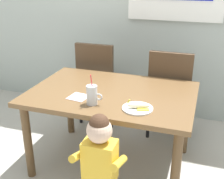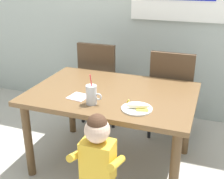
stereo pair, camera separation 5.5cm
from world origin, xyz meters
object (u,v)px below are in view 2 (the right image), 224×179
Objects in this scene: dining_table at (112,102)px; peeled_banana at (138,106)px; dining_chair_right at (172,90)px; toddler_standing at (98,156)px; paper_napkin at (79,97)px; milk_cup at (92,96)px; dining_chair_left at (101,78)px; snack_plate at (137,109)px.

peeled_banana reaches higher than dining_table.
dining_chair_right is 5.47× the size of peeled_banana.
dining_chair_right is at bearing 57.95° from dining_table.
toddler_standing is 0.60m from paper_napkin.
toddler_standing is at bearing -61.61° from milk_cup.
dining_chair_right is 1.15× the size of toddler_standing.
snack_plate is at bearing 124.97° from dining_chair_left.
peeled_banana is 0.52m from paper_napkin.
milk_cup is (-0.48, -0.94, 0.25)m from dining_chair_right.
dining_chair_left is 6.40× the size of paper_napkin.
dining_chair_left is at bearing -5.25° from dining_chair_right.
dining_table is 0.78m from dining_chair_right.
toddler_standing is 0.46m from snack_plate.
milk_cup reaches higher than dining_table.
peeled_banana is 1.17× the size of paper_napkin.
milk_cup is 0.37m from peeled_banana.
dining_table is 9.24× the size of paper_napkin.
paper_napkin is (-0.15, 0.08, -0.06)m from milk_cup.
dining_chair_left reaches higher than snack_plate.
dining_chair_left is at bearing 125.37° from peeled_banana.
paper_napkin is (-0.52, 0.06, -0.03)m from peeled_banana.
milk_cup is (-0.20, 0.36, 0.26)m from toddler_standing.
dining_chair_left is 3.84× the size of milk_cup.
peeled_banana is (0.36, 0.02, -0.04)m from milk_cup.
dining_chair_left is 1.22m from snack_plate.
toddler_standing is at bearing -78.55° from dining_table.
dining_chair_right is 1.08m from milk_cup.
dining_chair_left is 0.82m from dining_chair_right.
toddler_standing is at bearing -51.80° from paper_napkin.
dining_chair_right reaches higher than peeled_banana.
snack_plate is at bearing 166.40° from peeled_banana.
peeled_banana reaches higher than snack_plate.
snack_plate is at bearing -42.16° from dining_table.
milk_cup is at bearing -176.34° from snack_plate.
peeled_banana is (0.01, -0.00, 0.03)m from snack_plate.
milk_cup is at bearing 63.12° from dining_chair_right.
dining_table is at bearing 57.95° from dining_chair_right.
milk_cup is at bearing -176.93° from peeled_banana.
snack_plate is (0.69, -0.99, 0.19)m from dining_chair_left.
dining_chair_left and dining_chair_right have the same top height.
milk_cup is 0.36m from snack_plate.
milk_cup is at bearing -102.97° from dining_table.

